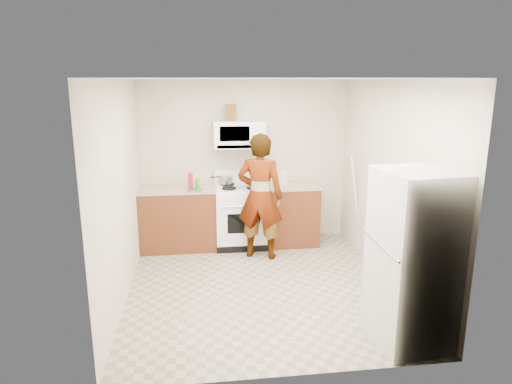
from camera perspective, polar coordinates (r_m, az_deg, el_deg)
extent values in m
plane|color=gray|center=(5.79, 0.54, -11.62)|extent=(3.60, 3.60, 0.00)
cube|color=beige|center=(7.11, -1.44, 3.79)|extent=(3.20, 0.02, 2.50)
cube|color=beige|center=(5.80, 16.31, 0.96)|extent=(0.02, 3.60, 2.50)
cube|color=#612F17|center=(6.98, -9.68, -3.36)|extent=(1.12, 0.62, 0.90)
cube|color=tan|center=(6.85, -9.83, 0.37)|extent=(1.14, 0.64, 0.03)
cube|color=#612F17|center=(7.11, 4.32, -2.87)|extent=(0.80, 0.62, 0.90)
cube|color=tan|center=(6.99, 4.39, 0.80)|extent=(0.82, 0.64, 0.03)
cube|color=white|center=(6.98, -1.94, -3.15)|extent=(0.76, 0.65, 0.90)
cube|color=white|center=(6.86, -1.98, 0.57)|extent=(0.76, 0.62, 0.03)
cube|color=white|center=(7.11, -2.20, 1.99)|extent=(0.76, 0.08, 0.20)
cube|color=white|center=(6.86, -2.14, 7.22)|extent=(0.76, 0.38, 0.40)
imported|color=tan|center=(6.41, 0.52, -0.57)|extent=(0.76, 0.63, 1.79)
cube|color=silver|center=(4.58, 19.24, -7.91)|extent=(0.76, 0.76, 1.70)
cylinder|color=silver|center=(7.06, 3.44, 1.81)|extent=(0.18, 0.18, 0.17)
cube|color=brown|center=(6.85, -3.18, 9.89)|extent=(0.17, 0.17, 0.24)
cylinder|color=#B0B0B5|center=(6.98, -3.77, 1.60)|extent=(0.22, 0.22, 0.12)
cube|color=white|center=(6.80, -1.39, 0.78)|extent=(0.25, 0.17, 0.05)
cylinder|color=red|center=(6.72, -8.19, 1.36)|extent=(0.09, 0.09, 0.24)
cylinder|color=orange|center=(6.73, -7.26, 1.09)|extent=(0.06, 0.06, 0.16)
cylinder|color=#167D20|center=(6.61, -7.37, 0.86)|extent=(0.07, 0.07, 0.16)
cylinder|color=silver|center=(6.65, -7.72, 0.25)|extent=(0.33, 0.33, 0.01)
cylinder|color=white|center=(6.88, 12.43, -1.23)|extent=(0.31, 0.16, 1.46)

